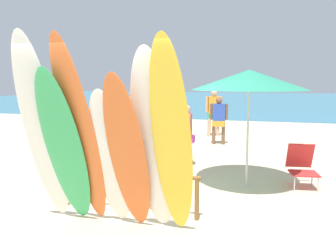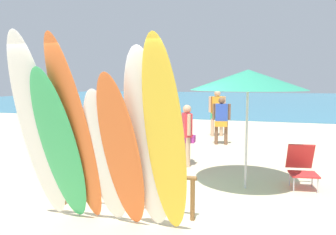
{
  "view_description": "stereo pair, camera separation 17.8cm",
  "coord_description": "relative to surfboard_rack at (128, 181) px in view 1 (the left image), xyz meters",
  "views": [
    {
      "loc": [
        1.9,
        -4.66,
        2.06
      ],
      "look_at": [
        0.0,
        2.43,
        1.23
      ],
      "focal_mm": 35.46,
      "sensor_mm": 36.0,
      "label": 1
    },
    {
      "loc": [
        2.07,
        -4.61,
        2.06
      ],
      "look_at": [
        0.0,
        2.43,
        1.23
      ],
      "focal_mm": 35.46,
      "sensor_mm": 36.0,
      "label": 2
    }
  ],
  "objects": [
    {
      "name": "beachgoer_by_water",
      "position": [
        0.38,
        7.54,
        0.47
      ],
      "size": [
        0.59,
        0.38,
        1.7
      ],
      "rotation": [
        0.0,
        0.0,
        0.45
      ],
      "color": "tan",
      "rests_on": "ground"
    },
    {
      "name": "beachgoer_strolling",
      "position": [
        0.74,
        5.97,
        0.37
      ],
      "size": [
        0.57,
        0.24,
        1.52
      ],
      "rotation": [
        0.0,
        0.0,
        3.26
      ],
      "color": "brown",
      "rests_on": "ground"
    },
    {
      "name": "surfboard_green_1",
      "position": [
        -0.61,
        -0.75,
        0.61
      ],
      "size": [
        0.58,
        0.92,
        2.24
      ],
      "primitive_type": "ellipsoid",
      "rotation": [
        0.37,
        0.0,
        -0.02
      ],
      "color": "#38B266",
      "rests_on": "ground"
    },
    {
      "name": "surfboard_rack",
      "position": [
        0.0,
        0.0,
        0.0
      ],
      "size": [
        2.3,
        0.07,
        0.67
      ],
      "color": "brown",
      "rests_on": "ground"
    },
    {
      "name": "ocean_water",
      "position": [
        0.0,
        32.49,
        -0.5
      ],
      "size": [
        60.0,
        40.0,
        0.02
      ],
      "primitive_type": "cube",
      "color": "teal",
      "rests_on": "ground"
    },
    {
      "name": "surfboard_white_5",
      "position": [
        0.64,
        -0.65,
        0.73
      ],
      "size": [
        0.6,
        0.84,
        2.48
      ],
      "primitive_type": "ellipsoid",
      "rotation": [
        0.3,
        0.0,
        -0.02
      ],
      "color": "white",
      "rests_on": "ground"
    },
    {
      "name": "ground",
      "position": [
        0.0,
        14.0,
        -0.51
      ],
      "size": [
        60.0,
        60.0,
        0.0
      ],
      "primitive_type": "plane",
      "color": "beige"
    },
    {
      "name": "surfboard_white_3",
      "position": [
        0.01,
        -0.6,
        0.48
      ],
      "size": [
        0.54,
        0.75,
        1.97
      ],
      "primitive_type": "ellipsoid",
      "rotation": [
        0.33,
        0.0,
        -0.02
      ],
      "color": "white",
      "rests_on": "ground"
    },
    {
      "name": "surfboard_orange_4",
      "position": [
        0.3,
        -0.72,
        0.58
      ],
      "size": [
        0.59,
        0.88,
        2.17
      ],
      "primitive_type": "ellipsoid",
      "rotation": [
        0.35,
        0.0,
        -0.08
      ],
      "color": "orange",
      "rests_on": "ground"
    },
    {
      "name": "beachgoer_photographing",
      "position": [
        -1.62,
        7.62,
        0.48
      ],
      "size": [
        0.61,
        0.38,
        1.72
      ],
      "rotation": [
        0.0,
        0.0,
        5.87
      ],
      "color": "beige",
      "rests_on": "ground"
    },
    {
      "name": "beach_umbrella",
      "position": [
        1.75,
        1.71,
        1.56
      ],
      "size": [
        2.14,
        2.14,
        2.26
      ],
      "color": "silver",
      "rests_on": "ground"
    },
    {
      "name": "surfboard_white_0",
      "position": [
        -0.93,
        -0.76,
        0.84
      ],
      "size": [
        0.61,
        1.01,
        2.69
      ],
      "primitive_type": "ellipsoid",
      "rotation": [
        0.33,
        0.0,
        0.07
      ],
      "color": "white",
      "rests_on": "ground"
    },
    {
      "name": "surfboard_yellow_6",
      "position": [
        0.91,
        -0.76,
        0.79
      ],
      "size": [
        0.52,
        0.99,
        2.59
      ],
      "primitive_type": "ellipsoid",
      "rotation": [
        0.34,
        0.0,
        -0.03
      ],
      "color": "yellow",
      "rests_on": "ground"
    },
    {
      "name": "beach_chair_red",
      "position": [
        2.78,
        2.12,
        -0.08
      ],
      "size": [
        0.58,
        0.73,
        0.82
      ],
      "rotation": [
        0.0,
        0.0,
        0.13
      ],
      "color": "#B7B7BC",
      "rests_on": "ground"
    },
    {
      "name": "beachgoer_near_rack",
      "position": [
        0.29,
        3.07,
        0.34
      ],
      "size": [
        0.38,
        0.52,
        1.48
      ],
      "rotation": [
        0.0,
        0.0,
        5.14
      ],
      "color": "tan",
      "rests_on": "ground"
    },
    {
      "name": "surfboard_orange_2",
      "position": [
        -0.37,
        -0.73,
        0.82
      ],
      "size": [
        0.58,
        1.04,
        2.66
      ],
      "primitive_type": "ellipsoid",
      "rotation": [
        0.34,
        0.0,
        -0.1
      ],
      "color": "orange",
      "rests_on": "ground"
    }
  ]
}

